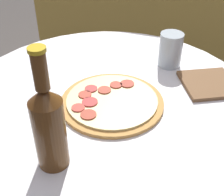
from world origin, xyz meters
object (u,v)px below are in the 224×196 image
object	(u,v)px
beer_bottle	(49,125)
drinking_glass	(170,50)
pizza	(112,101)
pizza_paddle	(215,83)

from	to	relation	value
beer_bottle	drinking_glass	xyz separation A→B (m)	(0.16, 0.51, -0.05)
pizza	beer_bottle	distance (m)	0.27
drinking_glass	pizza_paddle	bearing A→B (deg)	-25.22
pizza	pizza_paddle	world-z (taller)	pizza
pizza	beer_bottle	xyz separation A→B (m)	(-0.05, -0.24, 0.10)
beer_bottle	pizza_paddle	distance (m)	0.54
pizza_paddle	drinking_glass	bearing A→B (deg)	127.29
pizza	pizza_paddle	xyz separation A→B (m)	(0.26, 0.19, -0.00)
beer_bottle	pizza_paddle	bearing A→B (deg)	54.27
pizza	drinking_glass	world-z (taller)	drinking_glass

